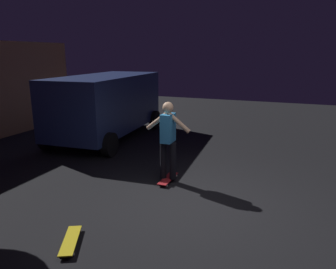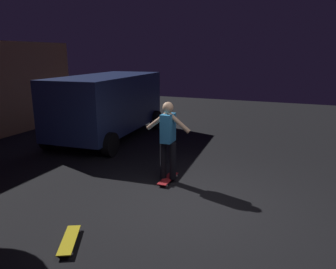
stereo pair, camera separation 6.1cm
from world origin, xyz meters
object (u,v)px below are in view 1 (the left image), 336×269
object	(u,v)px
skateboard_ridden	(168,179)
skater	(168,135)
skateboard_spare	(70,241)
parked_van	(107,103)

from	to	relation	value
skateboard_ridden	skater	distance (m)	0.98
skateboard_spare	skater	bearing A→B (deg)	-8.92
parked_van	skateboard_spare	distance (m)	6.22
skateboard_spare	parked_van	bearing A→B (deg)	27.05
skateboard_spare	skateboard_ridden	bearing A→B (deg)	-8.92
parked_van	skateboard_ridden	bearing A→B (deg)	-130.14
parked_van	skater	bearing A→B (deg)	-130.14
parked_van	skater	size ratio (longest dim) A/B	2.83
parked_van	skater	world-z (taller)	parked_van
parked_van	skateboard_ridden	xyz separation A→B (m)	(-2.71, -3.22, -1.11)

